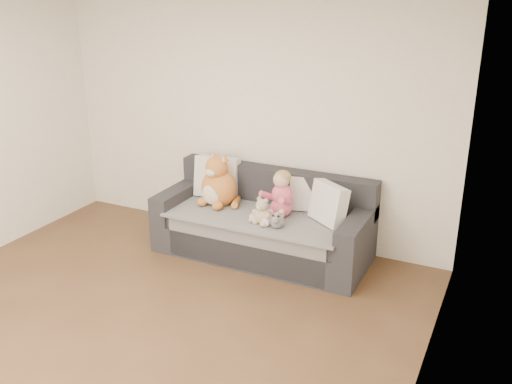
% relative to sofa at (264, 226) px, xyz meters
% --- Properties ---
extents(room_shell, '(5.00, 5.00, 5.00)m').
position_rel_sofa_xyz_m(room_shell, '(-0.38, -1.64, 0.99)').
color(room_shell, brown).
rests_on(room_shell, ground).
extents(sofa, '(2.20, 0.94, 0.85)m').
position_rel_sofa_xyz_m(sofa, '(0.00, 0.00, 0.00)').
color(sofa, '#242428').
rests_on(sofa, ground).
extents(cushion_left, '(0.51, 0.27, 0.46)m').
position_rel_sofa_xyz_m(cushion_left, '(-0.66, 0.19, 0.39)').
color(cushion_left, silver).
rests_on(cushion_left, sofa).
extents(cushion_right_back, '(0.42, 0.27, 0.36)m').
position_rel_sofa_xyz_m(cushion_right_back, '(0.39, 0.25, 0.34)').
color(cushion_right_back, silver).
rests_on(cushion_right_back, sofa).
extents(cushion_right_front, '(0.46, 0.40, 0.41)m').
position_rel_sofa_xyz_m(cushion_right_front, '(0.68, 0.02, 0.36)').
color(cushion_right_front, silver).
rests_on(cushion_right_front, sofa).
extents(toddler, '(0.34, 0.49, 0.49)m').
position_rel_sofa_xyz_m(toddler, '(0.19, -0.05, 0.37)').
color(toddler, '#E24F70').
rests_on(toddler, sofa).
extents(plush_cat, '(0.46, 0.40, 0.60)m').
position_rel_sofa_xyz_m(plush_cat, '(-0.53, -0.02, 0.38)').
color(plush_cat, '#C87B2C').
rests_on(plush_cat, sofa).
extents(teddy_bear, '(0.22, 0.17, 0.28)m').
position_rel_sofa_xyz_m(teddy_bear, '(0.12, -0.30, 0.27)').
color(teddy_bear, tan).
rests_on(teddy_bear, sofa).
extents(plush_cow, '(0.13, 0.20, 0.16)m').
position_rel_sofa_xyz_m(plush_cow, '(0.29, -0.33, 0.23)').
color(plush_cow, white).
rests_on(plush_cow, sofa).
extents(sippy_cup, '(0.10, 0.07, 0.10)m').
position_rel_sofa_xyz_m(sippy_cup, '(0.10, -0.16, 0.22)').
color(sippy_cup, '#693BA2').
rests_on(sippy_cup, sofa).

